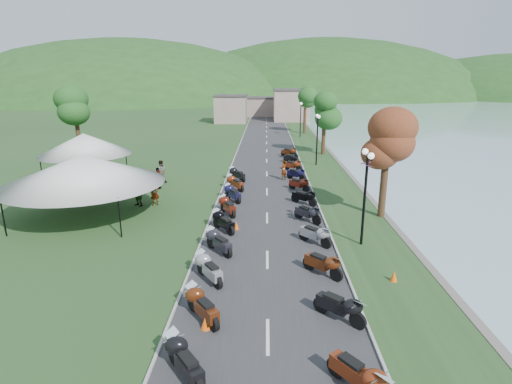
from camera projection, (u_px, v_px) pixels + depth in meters
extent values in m
cube|color=#333336|center=(267.00, 161.00, 42.49)|extent=(7.00, 120.00, 0.02)
cube|color=gray|center=(257.00, 107.00, 85.08)|extent=(18.00, 16.00, 5.00)
imported|color=slate|center=(156.00, 205.00, 27.73)|extent=(0.76, 0.70, 1.70)
imported|color=slate|center=(162.00, 183.00, 33.67)|extent=(1.04, 0.75, 1.92)
imported|color=slate|center=(76.00, 204.00, 28.05)|extent=(0.89, 1.28, 1.83)
cone|color=#F2590C|center=(206.00, 322.00, 14.01)|extent=(0.36, 0.36, 0.57)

